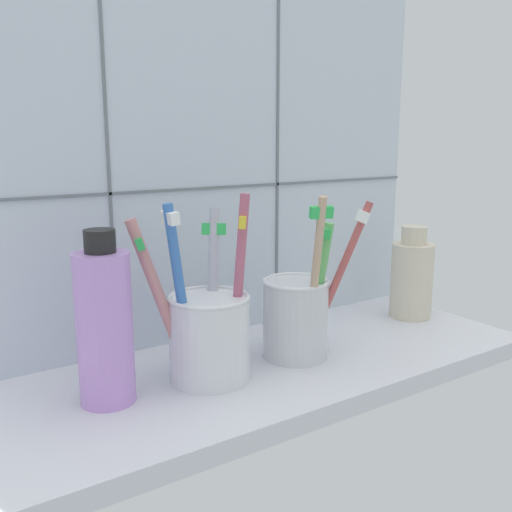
% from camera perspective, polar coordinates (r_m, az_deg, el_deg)
% --- Properties ---
extents(counter_slab, '(0.64, 0.22, 0.02)m').
position_cam_1_polar(counter_slab, '(0.61, -0.14, -11.83)').
color(counter_slab, silver).
rests_on(counter_slab, ground).
extents(tile_wall_back, '(0.64, 0.02, 0.45)m').
position_cam_1_polar(tile_wall_back, '(0.66, -6.01, 9.22)').
color(tile_wall_back, silver).
rests_on(tile_wall_back, ground).
extents(toothbrush_cup_left, '(0.11, 0.09, 0.18)m').
position_cam_1_polar(toothbrush_cup_left, '(0.56, -4.70, -7.48)').
color(toothbrush_cup_left, silver).
rests_on(toothbrush_cup_left, counter_slab).
extents(toothbrush_cup_right, '(0.10, 0.09, 0.18)m').
position_cam_1_polar(toothbrush_cup_right, '(0.62, 4.36, -5.80)').
color(toothbrush_cup_right, silver).
rests_on(toothbrush_cup_right, counter_slab).
extents(ceramic_vase, '(0.05, 0.05, 0.12)m').
position_cam_1_polar(ceramic_vase, '(0.78, 15.30, -2.04)').
color(ceramic_vase, beige).
rests_on(ceramic_vase, counter_slab).
extents(soap_bottle, '(0.05, 0.05, 0.16)m').
position_cam_1_polar(soap_bottle, '(0.52, -14.90, -6.68)').
color(soap_bottle, '#C48CE2').
rests_on(soap_bottle, counter_slab).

